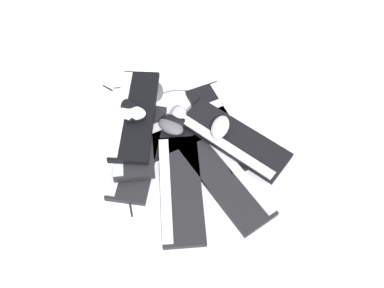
# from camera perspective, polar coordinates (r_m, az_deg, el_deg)

# --- Properties ---
(ground_plane) EXTENTS (3.20, 3.20, 0.00)m
(ground_plane) POSITION_cam_1_polar(r_m,az_deg,el_deg) (1.53, -0.47, 1.94)
(ground_plane) COLOR white
(keyboard_0) EXTENTS (0.46, 0.25, 0.03)m
(keyboard_0) POSITION_cam_1_polar(r_m,az_deg,el_deg) (1.41, 5.03, -5.23)
(keyboard_0) COLOR black
(keyboard_0) RESTS_ON ground
(keyboard_1) EXTENTS (0.46, 0.32, 0.03)m
(keyboard_1) POSITION_cam_1_polar(r_m,az_deg,el_deg) (1.53, 4.93, 2.93)
(keyboard_1) COLOR black
(keyboard_1) RESTS_ON ground
(keyboard_2) EXTENTS (0.31, 0.46, 0.03)m
(keyboard_2) POSITION_cam_1_polar(r_m,az_deg,el_deg) (1.51, -1.54, 1.94)
(keyboard_2) COLOR black
(keyboard_2) RESTS_ON ground
(keyboard_3) EXTENTS (0.37, 0.45, 0.03)m
(keyboard_3) POSITION_cam_1_polar(r_m,az_deg,el_deg) (1.48, -8.36, -0.99)
(keyboard_3) COLOR black
(keyboard_3) RESTS_ON ground
(keyboard_4) EXTENTS (0.42, 0.41, 0.03)m
(keyboard_4) POSITION_cam_1_polar(r_m,az_deg,el_deg) (1.38, -1.82, -6.76)
(keyboard_4) COLOR black
(keyboard_4) RESTS_ON ground
(keyboard_5) EXTENTS (0.45, 0.18, 0.03)m
(keyboard_5) POSITION_cam_1_polar(r_m,az_deg,el_deg) (1.46, 6.38, 0.77)
(keyboard_5) COLOR black
(keyboard_5) RESTS_ON keyboard_1
(keyboard_6) EXTENTS (0.43, 0.40, 0.03)m
(keyboard_6) POSITION_cam_1_polar(r_m,az_deg,el_deg) (1.50, -9.16, 2.14)
(keyboard_6) COLOR black
(keyboard_6) RESTS_ON keyboard_3
(keyboard_7) EXTENTS (0.39, 0.44, 0.03)m
(keyboard_7) POSITION_cam_1_polar(r_m,az_deg,el_deg) (1.50, -8.74, 4.50)
(keyboard_7) COLOR black
(keyboard_7) RESTS_ON keyboard_6
(mouse_0) EXTENTS (0.13, 0.12, 0.04)m
(mouse_0) POSITION_cam_1_polar(r_m,az_deg,el_deg) (1.50, -2.76, 3.46)
(mouse_0) COLOR black
(mouse_0) RESTS_ON keyboard_2
(mouse_1) EXTENTS (0.12, 0.08, 0.04)m
(mouse_1) POSITION_cam_1_polar(r_m,az_deg,el_deg) (1.48, -3.24, 2.70)
(mouse_1) COLOR #4C4C51
(mouse_1) RESTS_ON keyboard_2
(mouse_2) EXTENTS (0.13, 0.10, 0.04)m
(mouse_2) POSITION_cam_1_polar(r_m,az_deg,el_deg) (1.47, -9.43, 5.20)
(mouse_2) COLOR black
(mouse_2) RESTS_ON keyboard_7
(mouse_3) EXTENTS (0.10, 0.13, 0.04)m
(mouse_3) POSITION_cam_1_polar(r_m,az_deg,el_deg) (1.45, 4.32, 2.60)
(mouse_3) COLOR #B7B7BC
(mouse_3) RESTS_ON keyboard_5
(mouse_4) EXTENTS (0.13, 0.12, 0.04)m
(mouse_4) POSITION_cam_1_polar(r_m,az_deg,el_deg) (1.64, -5.56, 8.05)
(mouse_4) COLOR #4C4C51
(mouse_4) RESTS_ON ground
(mouse_5) EXTENTS (0.12, 0.13, 0.04)m
(mouse_5) POSITION_cam_1_polar(r_m,az_deg,el_deg) (1.51, -2.13, 4.14)
(mouse_5) COLOR #B7B7BC
(mouse_5) RESTS_ON keyboard_2
(mouse_6) EXTENTS (0.13, 0.12, 0.04)m
(mouse_6) POSITION_cam_1_polar(r_m,az_deg,el_deg) (1.46, -9.16, 4.70)
(mouse_6) COLOR silver
(mouse_6) RESTS_ON keyboard_7
(cable_0) EXTENTS (0.20, 0.33, 0.01)m
(cable_0) POSITION_cam_1_polar(r_m,az_deg,el_deg) (1.63, -3.89, 6.82)
(cable_0) COLOR #59595B
(cable_0) RESTS_ON ground
(cable_1) EXTENTS (0.55, 0.44, 0.01)m
(cable_1) POSITION_cam_1_polar(r_m,az_deg,el_deg) (1.53, -7.87, 1.75)
(cable_1) COLOR black
(cable_1) RESTS_ON ground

